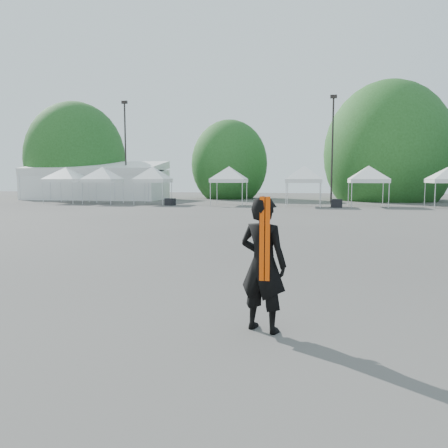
# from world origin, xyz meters

# --- Properties ---
(ground) EXTENTS (120.00, 120.00, 0.00)m
(ground) POSITION_xyz_m (0.00, 0.00, 0.00)
(ground) COLOR #474442
(ground) RESTS_ON ground
(marquee) EXTENTS (15.00, 6.25, 4.23)m
(marquee) POSITION_xyz_m (-22.00, 35.00, 1.97)
(marquee) COLOR white
(marquee) RESTS_ON ground
(light_pole_west) EXTENTS (0.60, 0.25, 10.30)m
(light_pole_west) POSITION_xyz_m (-18.00, 34.00, 5.77)
(light_pole_west) COLOR black
(light_pole_west) RESTS_ON ground
(light_pole_east) EXTENTS (0.60, 0.25, 9.80)m
(light_pole_east) POSITION_xyz_m (3.00, 32.00, 5.52)
(light_pole_east) COLOR black
(light_pole_east) RESTS_ON ground
(tree_far_w) EXTENTS (4.80, 4.80, 7.30)m
(tree_far_w) POSITION_xyz_m (-26.00, 38.00, 4.54)
(tree_far_w) COLOR #382314
(tree_far_w) RESTS_ON ground
(tree_mid_w) EXTENTS (4.16, 4.16, 6.33)m
(tree_mid_w) POSITION_xyz_m (-8.00, 40.00, 3.93)
(tree_mid_w) COLOR #382314
(tree_mid_w) RESTS_ON ground
(tree_mid_e) EXTENTS (5.12, 5.12, 7.79)m
(tree_mid_e) POSITION_xyz_m (9.00, 39.00, 4.84)
(tree_mid_e) COLOR #382314
(tree_mid_e) RESTS_ON ground
(tent_a) EXTENTS (4.49, 4.49, 3.88)m
(tent_a) POSITION_xyz_m (-21.44, 28.08, 3.06)
(tent_a) COLOR silver
(tent_a) RESTS_ON ground
(tent_b) EXTENTS (4.07, 4.07, 3.88)m
(tent_b) POSITION_xyz_m (-17.33, 27.28, 3.06)
(tent_b) COLOR silver
(tent_b) RESTS_ON ground
(tent_c) EXTENTS (3.95, 3.95, 3.88)m
(tent_c) POSITION_xyz_m (-12.59, 27.38, 3.06)
(tent_c) COLOR silver
(tent_c) RESTS_ON ground
(tent_d) EXTENTS (4.14, 4.14, 3.88)m
(tent_d) POSITION_xyz_m (-5.84, 27.87, 3.06)
(tent_d) COLOR silver
(tent_d) RESTS_ON ground
(tent_e) EXTENTS (4.14, 4.14, 3.88)m
(tent_e) POSITION_xyz_m (0.53, 27.17, 3.06)
(tent_e) COLOR silver
(tent_e) RESTS_ON ground
(tent_f) EXTENTS (4.27, 4.27, 3.88)m
(tent_f) POSITION_xyz_m (5.72, 27.96, 3.06)
(tent_f) COLOR silver
(tent_f) RESTS_ON ground
(man) EXTENTS (0.88, 0.74, 2.05)m
(man) POSITION_xyz_m (0.28, -3.04, 1.03)
(man) COLOR black
(man) RESTS_ON ground
(crate_west) EXTENTS (0.93, 0.83, 0.60)m
(crate_west) POSITION_xyz_m (-10.63, 26.13, 0.30)
(crate_west) COLOR black
(crate_west) RESTS_ON ground
(crate_mid) EXTENTS (0.86, 0.67, 0.67)m
(crate_mid) POSITION_xyz_m (3.13, 26.00, 0.33)
(crate_mid) COLOR black
(crate_mid) RESTS_ON ground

